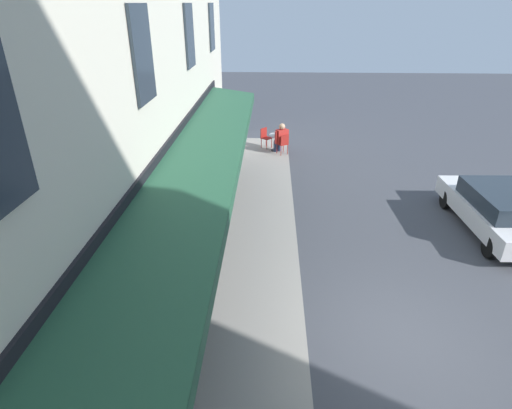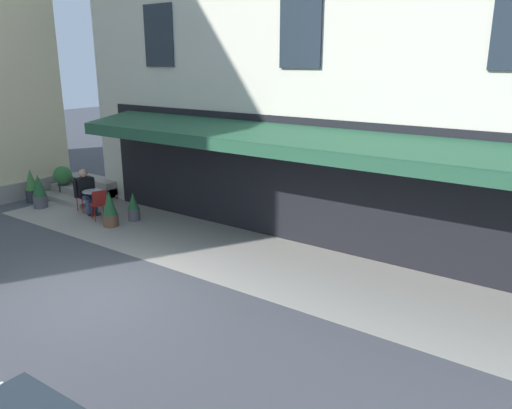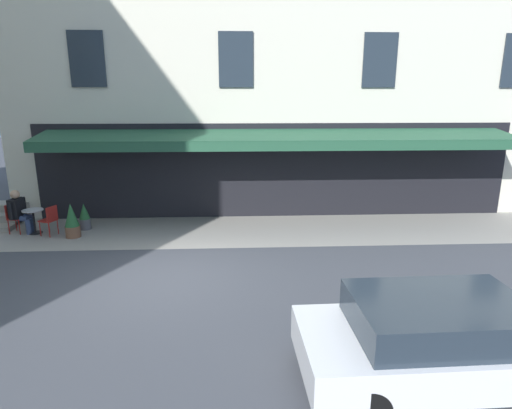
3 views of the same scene
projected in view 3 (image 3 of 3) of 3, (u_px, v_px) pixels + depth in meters
ground_plane at (168, 276)px, 9.82m from camera, size 70.00×70.00×0.00m
sidewalk_cafe_terrace at (288, 229)px, 13.26m from camera, size 20.50×3.20×0.01m
cafe_building_facade at (291, 11)px, 17.30m from camera, size 20.00×10.70×15.00m
cafe_table_mid_terrace at (34, 218)px, 12.75m from camera, size 0.60×0.60×0.75m
cafe_chair_red_back_row at (50, 218)px, 12.54m from camera, size 0.52×0.52×0.91m
cafe_chair_red_corner_left at (14, 216)px, 12.79m from camera, size 0.45×0.45×0.91m
seated_companion_in_black at (20, 210)px, 12.73m from camera, size 0.61×0.70×1.35m
potted_plant_by_steps at (85, 217)px, 13.17m from camera, size 0.35×0.35×0.84m
potted_plant_mid_terrace at (72, 221)px, 12.41m from camera, size 0.43×0.43×1.03m
parked_car_white at (446, 339)px, 6.00m from camera, size 4.34×1.89×1.33m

